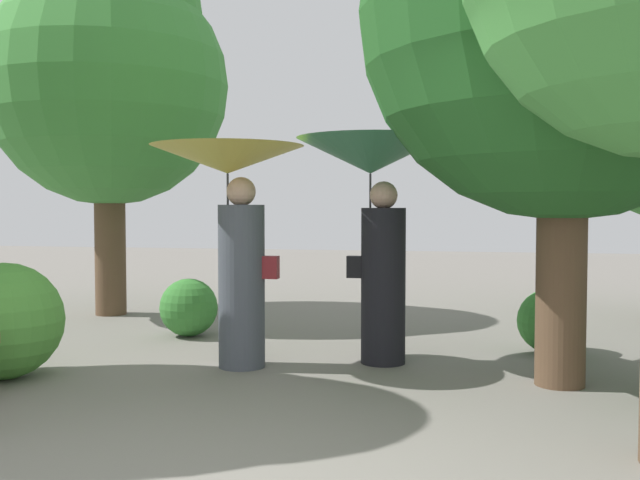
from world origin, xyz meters
The scene contains 6 objects.
person_left centered at (-0.69, 2.84, 1.46)m, with size 1.36×1.36×1.97m.
person_right centered at (0.52, 3.25, 1.56)m, with size 1.36×1.36×2.06m.
tree_near_left centered at (-3.29, 5.45, 3.28)m, with size 3.14×3.14×5.08m.
bush_path_left centered at (2.15, 4.06, 0.31)m, with size 0.62×0.62×0.62m, color #387F33.
bush_path_right centered at (-2.41, 2.02, 0.48)m, with size 0.97×0.97×0.97m, color #4C9338.
bush_behind_bench centered at (-1.66, 4.16, 0.32)m, with size 0.64×0.64×0.64m, color #387F33.
Camera 1 is at (1.38, -3.18, 1.43)m, focal length 39.91 mm.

